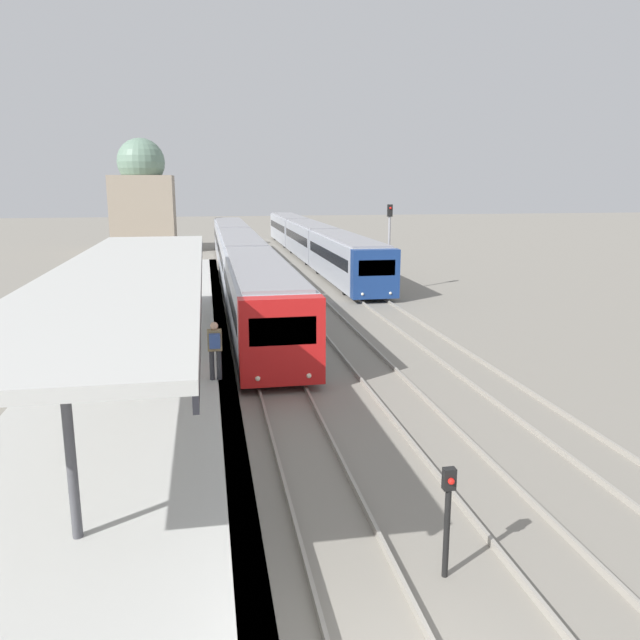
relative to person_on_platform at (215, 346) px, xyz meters
name	(u,v)px	position (x,y,z in m)	size (l,w,h in m)	color
platform_canopy	(130,272)	(-2.25, 0.79, 2.03)	(4.00, 21.33, 3.14)	beige
person_on_platform	(215,346)	(0.00, 0.00, 0.00)	(0.40, 0.40, 1.66)	#2D2D33
train_near	(241,257)	(2.02, 23.01, -0.15)	(2.62, 44.26, 3.09)	red
train_far	(311,239)	(8.71, 35.58, -0.19)	(2.59, 42.07, 3.01)	navy
signal_post_near	(448,511)	(3.51, -8.54, -0.68)	(0.20, 0.21, 1.91)	black
signal_mast_far	(389,238)	(10.38, 17.98, 1.36)	(0.28, 0.29, 5.14)	gray
distant_domed_building	(143,200)	(-5.77, 44.41, 2.93)	(5.67, 5.67, 10.43)	gray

